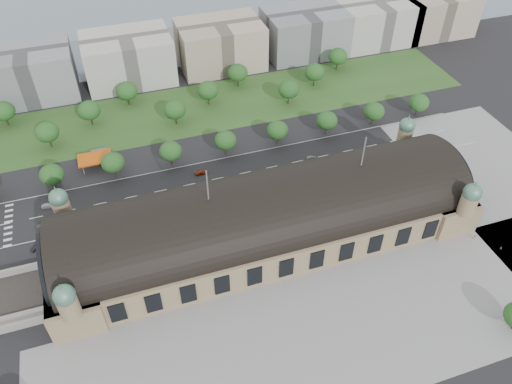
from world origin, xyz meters
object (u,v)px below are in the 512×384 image
object	(u,v)px
parked_car_3	(150,220)
traffic_car_2	(58,221)
parked_car_5	(111,223)
traffic_car_1	(48,206)
parked_car_1	(94,227)
parked_car_2	(149,215)
pedestrian_2	(501,248)
traffic_car_6	(383,147)
bus_east	(326,162)
parked_car_0	(36,247)
pedestrian_0	(474,237)
bus_mid	(283,179)
traffic_car_5	(311,158)
petrol_station	(98,156)
parked_car_4	(99,230)
parked_car_6	(195,205)
bus_west	(196,199)
traffic_car_3	(202,172)

from	to	relation	value
parked_car_3	traffic_car_2	bearing A→B (deg)	-128.38
traffic_car_2	parked_car_5	distance (m)	20.39
traffic_car_1	parked_car_1	world-z (taller)	traffic_car_1
parked_car_2	pedestrian_2	bearing A→B (deg)	32.54
traffic_car_6	pedestrian_2	bearing A→B (deg)	14.62
bus_east	parked_car_0	bearing A→B (deg)	99.17
pedestrian_0	pedestrian_2	size ratio (longest dim) A/B	1.00
traffic_car_6	pedestrian_0	xyz separation A→B (m)	(4.27, -59.32, 0.24)
parked_car_5	bus_mid	distance (m)	70.06
parked_car_0	pedestrian_2	xyz separation A→B (m)	(158.03, -53.39, 0.21)
parked_car_1	traffic_car_5	bearing A→B (deg)	75.76
petrol_station	parked_car_4	bearing A→B (deg)	-95.18
traffic_car_2	parked_car_4	bearing A→B (deg)	63.96
parked_car_1	parked_car_6	size ratio (longest dim) A/B	0.97
parked_car_1	parked_car_2	xyz separation A→B (m)	(20.63, 0.00, 0.08)
parked_car_5	petrol_station	bearing A→B (deg)	155.89
parked_car_0	bus_mid	xyz separation A→B (m)	(97.04, 5.56, 1.17)
parked_car_6	parked_car_0	bearing A→B (deg)	-122.55
parked_car_1	bus_mid	world-z (taller)	bus_mid
pedestrian_0	parked_car_2	bearing A→B (deg)	147.99
parked_car_1	pedestrian_0	size ratio (longest dim) A/B	2.84
traffic_car_1	bus_east	size ratio (longest dim) A/B	0.43
bus_west	pedestrian_2	bearing A→B (deg)	-126.42
traffic_car_5	petrol_station	bearing A→B (deg)	78.13
parked_car_0	bus_east	xyz separation A→B (m)	(118.64, 10.56, 0.85)
traffic_car_6	parked_car_6	world-z (taller)	parked_car_6
parked_car_3	bus_west	distance (m)	19.72
pedestrian_2	parked_car_0	bearing A→B (deg)	28.65
traffic_car_2	bus_east	bearing A→B (deg)	97.44
parked_car_6	pedestrian_0	size ratio (longest dim) A/B	2.93
bus_mid	bus_east	size ratio (longest dim) A/B	1.21
petrol_station	traffic_car_3	world-z (taller)	petrol_station
parked_car_1	parked_car_2	bearing A→B (deg)	67.96
parked_car_0	pedestrian_2	world-z (taller)	pedestrian_2
traffic_car_3	parked_car_3	bearing A→B (deg)	129.97
parked_car_2	parked_car_3	size ratio (longest dim) A/B	1.26
bus_mid	parked_car_2	bearing A→B (deg)	95.88
bus_east	pedestrian_0	distance (m)	65.81
bus_east	pedestrian_2	distance (m)	75.12
traffic_car_6	parked_car_4	world-z (taller)	parked_car_4
bus_east	traffic_car_3	bearing A→B (deg)	81.93
parked_car_4	bus_west	distance (m)	38.30
traffic_car_3	parked_car_3	world-z (taller)	traffic_car_3
parked_car_0	parked_car_5	world-z (taller)	parked_car_0
pedestrian_2	pedestrian_0	bearing A→B (deg)	-4.74
bus_east	pedestrian_0	size ratio (longest dim) A/B	6.05
traffic_car_6	parked_car_2	xyz separation A→B (m)	(-106.85, -9.76, 0.12)
traffic_car_3	parked_car_1	size ratio (longest dim) A/B	1.07
parked_car_4	pedestrian_0	world-z (taller)	pedestrian_0
bus_west	traffic_car_2	bearing A→B (deg)	78.71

